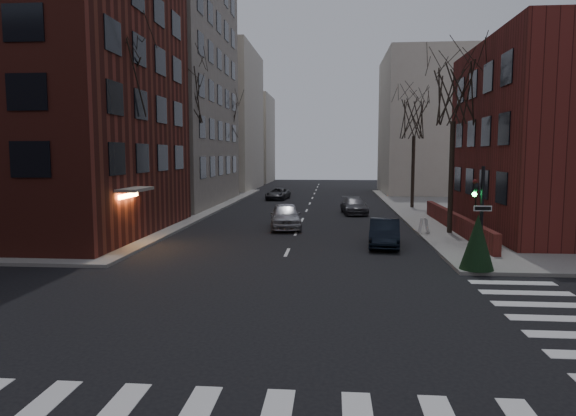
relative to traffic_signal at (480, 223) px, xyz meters
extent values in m
plane|color=black|center=(-7.94, -8.99, -1.91)|extent=(160.00, 160.00, 0.00)
cube|color=maroon|center=(-23.44, 7.51, 7.09)|extent=(15.00, 15.00, 18.00)
cube|color=gray|center=(-24.94, 25.01, 12.09)|extent=(18.00, 18.00, 28.00)
cube|color=maroon|center=(1.36, 10.01, -1.26)|extent=(0.35, 16.00, 1.00)
cube|color=beige|center=(-22.94, 46.01, 7.09)|extent=(14.00, 16.00, 18.00)
cube|color=beige|center=(7.06, 41.01, 6.09)|extent=(14.00, 14.00, 16.00)
cube|color=beige|center=(-20.94, 63.01, 5.09)|extent=(10.00, 12.00, 14.00)
cylinder|color=black|center=(0.06, 0.01, 0.24)|extent=(0.14, 0.14, 4.00)
cylinder|color=black|center=(0.06, 0.01, -1.66)|extent=(0.44, 0.44, 0.20)
imported|color=black|center=(-0.19, 0.01, 1.09)|extent=(0.16, 0.20, 1.00)
sphere|color=#19FF4C|center=(-0.26, -0.04, 1.14)|extent=(0.18, 0.18, 0.18)
cube|color=white|center=(0.06, -0.11, 0.59)|extent=(0.70, 0.03, 0.22)
cylinder|color=#2D231C|center=(-16.74, 5.01, 1.57)|extent=(0.28, 0.28, 6.65)
cylinder|color=#2D231C|center=(-16.74, 17.01, 1.74)|extent=(0.28, 0.28, 7.00)
cylinder|color=#2D231C|center=(-16.74, 31.01, 1.39)|extent=(0.28, 0.28, 6.30)
cylinder|color=#2D231C|center=(0.86, 9.01, 1.39)|extent=(0.28, 0.28, 6.30)
cylinder|color=#2D231C|center=(0.86, 23.01, 1.22)|extent=(0.28, 0.28, 5.95)
cylinder|color=black|center=(-16.14, 13.01, 1.24)|extent=(0.12, 0.12, 6.00)
sphere|color=#FFA54C|center=(-16.14, 13.01, 4.34)|extent=(0.36, 0.36, 0.36)
cylinder|color=black|center=(-16.14, 33.01, 1.24)|extent=(0.12, 0.12, 6.00)
sphere|color=#FFA54C|center=(-16.14, 33.01, 4.34)|extent=(0.36, 0.36, 0.36)
imported|color=black|center=(-3.21, 5.04, -1.22)|extent=(1.85, 4.28, 1.37)
imported|color=#ABAAB0|center=(-8.74, 10.80, -1.12)|extent=(2.41, 4.83, 1.58)
imported|color=#434348|center=(-4.16, 18.97, -1.28)|extent=(2.22, 4.49, 1.26)
imported|color=#38383D|center=(-11.38, 31.02, -1.32)|extent=(2.41, 4.41, 1.17)
cube|color=white|center=(-0.64, 8.68, -1.33)|extent=(0.47, 0.59, 0.87)
cone|color=black|center=(-0.20, -0.49, -0.68)|extent=(1.70, 1.70, 2.17)
camera|label=1|loc=(-5.82, -20.72, 2.73)|focal=32.00mm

